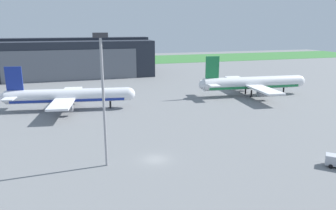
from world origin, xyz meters
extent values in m
plane|color=slate|center=(0.00, 0.00, 0.00)|extent=(440.00, 440.00, 0.00)
cube|color=#3B7A3B|center=(0.00, 170.84, 0.04)|extent=(440.00, 56.00, 0.08)
cube|color=#232833|center=(-13.52, 109.41, 8.49)|extent=(75.49, 34.18, 16.99)
cube|color=slate|center=(-13.52, 92.17, 6.79)|extent=(57.37, 0.30, 13.59)
cube|color=#232833|center=(-13.52, 109.41, 17.59)|extent=(75.49, 8.20, 1.20)
cylinder|color=white|center=(46.45, 42.87, 4.46)|extent=(36.08, 7.43, 4.32)
sphere|color=white|center=(64.31, 41.31, 4.46)|extent=(4.14, 4.14, 4.14)
sphere|color=white|center=(28.60, 44.44, 4.46)|extent=(3.37, 3.37, 3.37)
cube|color=#1E7A42|center=(46.45, 42.87, 3.28)|extent=(33.23, 7.22, 0.76)
cube|color=#1E7A42|center=(31.46, 44.19, 10.29)|extent=(4.68, 0.81, 7.34)
cube|color=white|center=(30.46, 41.04, 4.89)|extent=(3.74, 6.30, 0.28)
cube|color=white|center=(31.02, 47.46, 4.89)|extent=(3.74, 6.30, 0.28)
cube|color=white|center=(44.93, 33.74, 3.92)|extent=(7.12, 16.53, 0.56)
cube|color=white|center=(46.54, 52.13, 3.92)|extent=(7.12, 16.53, 0.56)
cylinder|color=gray|center=(45.84, 34.95, 2.44)|extent=(4.29, 2.72, 2.37)
cylinder|color=gray|center=(47.23, 50.78, 2.44)|extent=(4.29, 2.72, 2.37)
cylinder|color=black|center=(58.59, 41.81, 1.15)|extent=(0.56, 0.56, 2.30)
cylinder|color=black|center=(44.83, 40.74, 1.15)|extent=(0.56, 0.56, 2.30)
cylinder|color=black|center=(45.22, 45.26, 1.15)|extent=(0.56, 0.56, 2.30)
cylinder|color=white|center=(-14.92, 41.28, 4.22)|extent=(34.55, 9.16, 3.93)
sphere|color=white|center=(2.05, 38.64, 4.22)|extent=(3.77, 3.77, 3.77)
sphere|color=white|center=(-31.90, 43.91, 4.22)|extent=(3.06, 3.06, 3.06)
cube|color=navy|center=(-14.92, 41.28, 3.13)|extent=(31.84, 8.77, 0.69)
cube|color=navy|center=(-29.18, 43.49, 9.52)|extent=(4.47, 1.08, 6.68)
cube|color=white|center=(-30.31, 40.68, 4.61)|extent=(3.90, 5.91, 0.28)
cube|color=white|center=(-29.41, 46.51, 4.61)|extent=(3.90, 5.91, 0.28)
cube|color=white|center=(-16.80, 33.65, 3.72)|extent=(7.50, 14.18, 0.56)
cube|color=white|center=(-14.40, 49.12, 3.72)|extent=(7.50, 14.18, 0.56)
cylinder|color=gray|center=(-15.85, 34.59, 2.34)|extent=(4.02, 2.71, 2.16)
cylinder|color=gray|center=(-13.78, 47.93, 2.34)|extent=(4.02, 2.71, 2.16)
cylinder|color=black|center=(-3.38, 39.48, 1.13)|extent=(0.56, 0.56, 2.25)
cylinder|color=black|center=(-16.60, 39.45, 1.13)|extent=(0.56, 0.56, 2.25)
cylinder|color=black|center=(-15.97, 43.53, 1.13)|extent=(0.56, 0.56, 2.25)
cube|color=#B7BCC6|center=(29.07, -12.07, 1.22)|extent=(3.58, 3.54, 1.75)
cylinder|color=black|center=(27.88, -12.42, 0.34)|extent=(0.67, 0.66, 0.68)
cylinder|color=black|center=(29.36, -10.87, 0.34)|extent=(0.67, 0.66, 0.68)
cylinder|color=#99999E|center=(-8.78, 0.04, 10.98)|extent=(0.44, 0.44, 21.96)
cube|color=#333338|center=(-8.78, 0.04, 22.36)|extent=(2.40, 0.50, 0.80)
camera|label=1|loc=(-13.37, -51.77, 23.83)|focal=33.59mm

